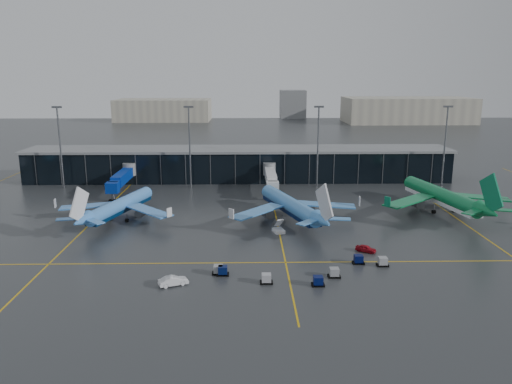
{
  "coord_description": "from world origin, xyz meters",
  "views": [
    {
      "loc": [
        2.58,
        -104.42,
        35.25
      ],
      "look_at": [
        5.0,
        18.0,
        6.0
      ],
      "focal_mm": 35.0,
      "sensor_mm": 36.0,
      "label": 1
    }
  ],
  "objects_px": {
    "airliner_arkefly": "(120,197)",
    "service_van_white": "(173,281)",
    "mobile_airstair": "(279,229)",
    "service_van_red": "(366,249)",
    "airliner_klm_near": "(290,196)",
    "airliner_aer_lingus": "(441,187)",
    "baggage_carts": "(301,271)"
  },
  "relations": [
    {
      "from": "airliner_aer_lingus",
      "to": "baggage_carts",
      "type": "xyz_separation_m",
      "value": [
        -40.94,
        -41.89,
        -5.78
      ]
    },
    {
      "from": "airliner_arkefly",
      "to": "airliner_klm_near",
      "type": "relative_size",
      "value": 0.92
    },
    {
      "from": "airliner_klm_near",
      "to": "service_van_red",
      "type": "relative_size",
      "value": 9.55
    },
    {
      "from": "baggage_carts",
      "to": "service_van_red",
      "type": "height_order",
      "value": "baggage_carts"
    },
    {
      "from": "baggage_carts",
      "to": "mobile_airstair",
      "type": "xyz_separation_m",
      "value": [
        -2.5,
        24.47,
        0.01
      ]
    },
    {
      "from": "airliner_arkefly",
      "to": "airliner_aer_lingus",
      "type": "relative_size",
      "value": 0.86
    },
    {
      "from": "airliner_aer_lingus",
      "to": "service_van_white",
      "type": "distance_m",
      "value": 78.42
    },
    {
      "from": "mobile_airstair",
      "to": "service_van_white",
      "type": "xyz_separation_m",
      "value": [
        -19.78,
        -28.65,
        0.06
      ]
    },
    {
      "from": "service_van_red",
      "to": "service_van_white",
      "type": "bearing_deg",
      "value": 145.7
    },
    {
      "from": "airliner_arkefly",
      "to": "airliner_aer_lingus",
      "type": "height_order",
      "value": "airliner_aer_lingus"
    },
    {
      "from": "airliner_aer_lingus",
      "to": "mobile_airstair",
      "type": "height_order",
      "value": "airliner_aer_lingus"
    },
    {
      "from": "airliner_arkefly",
      "to": "mobile_airstair",
      "type": "height_order",
      "value": "airliner_arkefly"
    },
    {
      "from": "airliner_klm_near",
      "to": "service_van_red",
      "type": "bearing_deg",
      "value": -78.54
    },
    {
      "from": "mobile_airstair",
      "to": "baggage_carts",
      "type": "bearing_deg",
      "value": -99.57
    },
    {
      "from": "baggage_carts",
      "to": "service_van_white",
      "type": "xyz_separation_m",
      "value": [
        -22.27,
        -4.17,
        0.07
      ]
    },
    {
      "from": "airliner_arkefly",
      "to": "baggage_carts",
      "type": "height_order",
      "value": "airliner_arkefly"
    },
    {
      "from": "airliner_arkefly",
      "to": "airliner_klm_near",
      "type": "xyz_separation_m",
      "value": [
        41.58,
        -1.38,
        0.47
      ]
    },
    {
      "from": "airliner_klm_near",
      "to": "mobile_airstair",
      "type": "relative_size",
      "value": 10.76
    },
    {
      "from": "airliner_klm_near",
      "to": "service_van_red",
      "type": "distance_m",
      "value": 27.23
    },
    {
      "from": "airliner_arkefly",
      "to": "service_van_white",
      "type": "bearing_deg",
      "value": -48.48
    },
    {
      "from": "airliner_klm_near",
      "to": "airliner_aer_lingus",
      "type": "xyz_separation_m",
      "value": [
        40.1,
        7.39,
        0.47
      ]
    },
    {
      "from": "airliner_arkefly",
      "to": "baggage_carts",
      "type": "distance_m",
      "value": 54.5
    },
    {
      "from": "baggage_carts",
      "to": "service_van_white",
      "type": "distance_m",
      "value": 22.66
    },
    {
      "from": "mobile_airstair",
      "to": "airliner_klm_near",
      "type": "bearing_deg",
      "value": 56.2
    },
    {
      "from": "airliner_aer_lingus",
      "to": "service_van_white",
      "type": "bearing_deg",
      "value": -155.01
    },
    {
      "from": "airliner_aer_lingus",
      "to": "baggage_carts",
      "type": "height_order",
      "value": "airliner_aer_lingus"
    },
    {
      "from": "baggage_carts",
      "to": "mobile_airstair",
      "type": "distance_m",
      "value": 24.6
    },
    {
      "from": "airliner_arkefly",
      "to": "airliner_klm_near",
      "type": "bearing_deg",
      "value": 14.87
    },
    {
      "from": "airliner_arkefly",
      "to": "mobile_airstair",
      "type": "xyz_separation_m",
      "value": [
        38.24,
        -11.41,
        -4.82
      ]
    },
    {
      "from": "airliner_klm_near",
      "to": "service_van_red",
      "type": "height_order",
      "value": "airliner_klm_near"
    },
    {
      "from": "airliner_arkefly",
      "to": "mobile_airstair",
      "type": "relative_size",
      "value": 9.92
    },
    {
      "from": "airliner_arkefly",
      "to": "mobile_airstair",
      "type": "bearing_deg",
      "value": 0.16
    }
  ]
}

